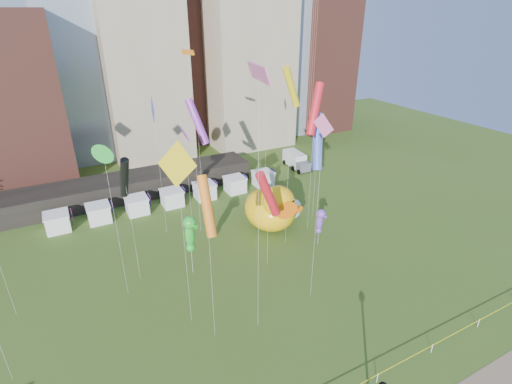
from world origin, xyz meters
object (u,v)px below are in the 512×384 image
seahorse_green (190,231)px  small_duck (290,209)px  seahorse_purple (320,220)px  box_truck (296,160)px  big_duck (272,207)px

seahorse_green → small_duck: bearing=2.0°
seahorse_green → seahorse_purple: (15.33, -1.67, -1.83)m
seahorse_purple → box_truck: (11.46, 22.46, -1.97)m
small_duck → seahorse_green: bearing=-164.7°
seahorse_green → box_truck: 34.12m
big_duck → seahorse_green: (-12.08, -4.09, 2.09)m
seahorse_green → box_truck: (26.78, 20.79, -3.80)m
small_duck → big_duck: bearing=-164.5°
big_duck → small_duck: big_duck is taller
big_duck → seahorse_green: size_ratio=1.30×
small_duck → box_truck: small_duck is taller
small_duck → seahorse_purple: size_ratio=0.91×
small_duck → seahorse_purple: bearing=-95.9°
small_duck → box_truck: 19.09m
seahorse_purple → box_truck: seahorse_purple is taller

